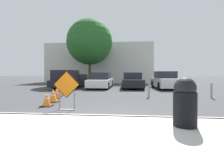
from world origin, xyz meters
The scene contains 19 objects.
ground_plane centered at (0.00, 10.00, 0.00)m, with size 96.00×96.00×0.00m, color #3D3D3F.
sidewalk_strip centered at (0.00, -1.37, 0.07)m, with size 25.42×2.75×0.14m.
curb_lip centered at (0.00, 0.00, 0.07)m, with size 25.42×0.20×0.14m.
road_closed_sign centered at (-1.53, 1.23, 0.84)m, with size 1.03×0.20×1.50m.
traffic_cone_nearest centered at (-2.64, 1.89, 0.32)m, with size 0.46×0.46×0.66m.
traffic_cone_second centered at (-2.82, 2.91, 0.33)m, with size 0.53×0.53×0.67m.
traffic_cone_third centered at (-3.12, 4.06, 0.31)m, with size 0.40×0.40×0.64m.
traffic_cone_fourth centered at (-3.36, 4.99, 0.39)m, with size 0.46×0.46×0.80m.
traffic_cone_fifth centered at (-3.51, 6.05, 0.28)m, with size 0.40×0.40×0.59m.
pickup_truck centered at (-4.57, 10.35, 0.74)m, with size 2.12×5.61×1.63m.
parked_car_nearest centered at (-1.68, 10.58, 0.66)m, with size 1.97×4.39×1.43m.
parked_car_second centered at (1.20, 10.76, 0.66)m, with size 1.94×4.51×1.42m.
parked_car_third centered at (4.08, 10.51, 0.71)m, with size 2.06×4.25×1.53m.
trash_bin centered at (2.20, -0.87, 0.74)m, with size 0.55×0.55×1.19m.
bollard_nearest centered at (2.01, 4.98, 0.47)m, with size 0.12×0.12×0.89m.
bollard_second centered at (3.74, 4.98, 0.53)m, with size 0.12×0.12×1.01m.
bollard_third centered at (5.47, 4.98, 0.46)m, with size 0.12×0.12×0.86m.
building_facade_backdrop centered at (-3.27, 20.15, 2.72)m, with size 14.74×5.00×5.43m.
street_tree_behind_lot centered at (-3.79, 15.34, 5.08)m, with size 5.46×5.46×7.82m.
Camera 1 is at (0.82, -5.24, 1.45)m, focal length 28.00 mm.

